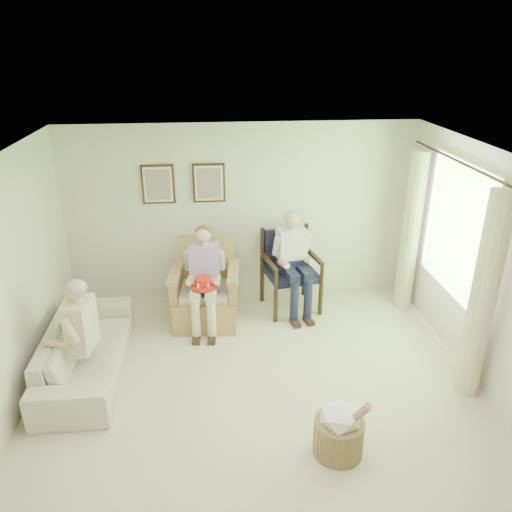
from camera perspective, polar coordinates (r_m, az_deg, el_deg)
The scene contains 16 objects.
floor at distance 5.48m, azimuth 0.65°, elevation -17.80°, with size 5.50×5.50×0.00m, color beige.
back_wall at distance 7.24m, azimuth -1.68°, elevation 4.84°, with size 5.00×0.04×2.60m, color silver.
ceiling at distance 4.24m, azimuth 0.81°, elevation 9.60°, with size 5.00×5.50×0.02m, color white.
window at distance 6.38m, azimuth 22.07°, elevation 3.16°, with size 0.13×2.50×1.63m.
curtain_left at distance 5.70m, azimuth 24.50°, elevation -4.46°, with size 0.34×0.34×2.30m, color beige.
curtain_right at distance 7.29m, azimuth 17.27°, elevation 2.66°, with size 0.34×0.34×2.30m, color beige.
framed_print_left at distance 7.08m, azimuth -11.13°, elevation 8.04°, with size 0.45×0.05×0.55m.
framed_print_right at distance 7.04m, azimuth -5.40°, elevation 8.30°, with size 0.45×0.05×0.55m.
wicker_armchair at distance 6.93m, azimuth -5.74°, elevation -4.68°, with size 0.88×0.87×1.12m.
wood_armchair at distance 7.19m, azimuth 3.92°, elevation -1.18°, with size 0.73×0.69×1.13m.
sofa at distance 6.24m, azimuth -18.79°, elevation -10.01°, with size 0.82×2.09×0.61m, color beige.
person_wicker at distance 6.59m, azimuth -5.89°, elevation -1.72°, with size 0.40×0.62×1.39m.
person_dark at distance 6.92m, azimuth 4.23°, elevation 0.08°, with size 0.40×0.63×1.45m.
person_sofa at distance 5.82m, azimuth -19.80°, elevation -7.86°, with size 0.42×0.62×1.27m.
red_hat at distance 6.45m, azimuth -6.06°, elevation -3.16°, with size 0.32×0.32×0.14m.
hatbox at distance 5.00m, azimuth 9.50°, elevation -18.96°, with size 0.59×0.59×0.70m.
Camera 1 is at (-0.46, -4.09, 3.62)m, focal length 35.00 mm.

